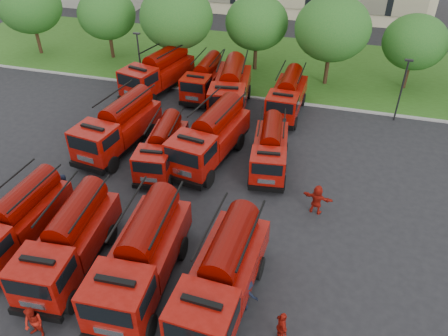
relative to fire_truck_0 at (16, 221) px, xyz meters
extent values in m
plane|color=black|center=(8.13, 2.71, -1.62)|extent=(140.00, 140.00, 0.00)
cube|color=#264C14|center=(8.13, 28.71, -1.56)|extent=(70.00, 16.00, 0.12)
cube|color=gray|center=(8.13, 20.61, -1.55)|extent=(70.00, 0.30, 0.14)
cylinder|color=#382314|center=(-15.87, 24.71, -0.30)|extent=(0.36, 0.36, 2.62)
ellipsoid|color=#164F19|center=(-15.87, 24.71, 3.41)|extent=(6.30, 6.30, 5.36)
cylinder|color=#382314|center=(-7.87, 25.71, -0.43)|extent=(0.36, 0.36, 2.38)
ellipsoid|color=#164F19|center=(-7.87, 25.71, 2.94)|extent=(5.71, 5.71, 4.86)
cylinder|color=#382314|center=(0.13, 24.21, -0.22)|extent=(0.36, 0.36, 2.80)
ellipsoid|color=#164F19|center=(0.13, 24.21, 3.74)|extent=(6.72, 6.72, 5.71)
cylinder|color=#382314|center=(7.13, 26.71, -0.39)|extent=(0.36, 0.36, 2.45)
ellipsoid|color=#164F19|center=(7.13, 26.71, 3.07)|extent=(5.88, 5.88, 5.00)
cylinder|color=#382314|center=(14.13, 25.21, -0.25)|extent=(0.36, 0.36, 2.73)
ellipsoid|color=#164F19|center=(14.13, 25.21, 3.61)|extent=(6.55, 6.55, 5.57)
cylinder|color=#382314|center=(21.13, 26.21, -0.48)|extent=(0.36, 0.36, 2.27)
ellipsoid|color=#164F19|center=(21.13, 26.21, 2.74)|extent=(5.46, 5.46, 4.64)
cylinder|color=black|center=(-1.87, 19.91, 0.88)|extent=(0.14, 0.14, 5.00)
cube|color=black|center=(-1.87, 19.91, 3.43)|extent=(0.60, 0.25, 0.12)
cylinder|color=black|center=(20.13, 19.91, 0.88)|extent=(0.14, 0.14, 5.00)
cube|color=black|center=(20.13, 19.91, 3.43)|extent=(0.60, 0.25, 0.12)
cube|color=black|center=(0.00, 0.01, -0.98)|extent=(2.56, 6.98, 0.30)
cube|color=maroon|center=(0.05, 1.09, -0.19)|extent=(2.60, 4.63, 1.28)
cylinder|color=#4E0300|center=(0.05, 1.09, 0.86)|extent=(1.65, 4.20, 1.48)
cylinder|color=black|center=(1.02, -2.60, -1.08)|extent=(0.39, 1.10, 1.08)
cylinder|color=black|center=(-1.06, 1.83, -1.08)|extent=(0.39, 1.10, 1.08)
cylinder|color=black|center=(1.21, 1.73, -1.08)|extent=(0.39, 1.10, 1.08)
cube|color=black|center=(3.57, -0.57, -0.95)|extent=(2.92, 7.36, 0.31)
cube|color=black|center=(3.86, -4.22, -1.00)|extent=(2.58, 0.46, 0.36)
cube|color=maroon|center=(3.77, -3.04, 0.21)|extent=(2.69, 2.45, 2.01)
cube|color=black|center=(3.86, -4.18, 0.67)|extent=(2.16, 0.22, 0.87)
cube|color=maroon|center=(3.49, 0.55, -0.13)|extent=(2.88, 4.91, 1.34)
cylinder|color=#4E0300|center=(3.49, 0.55, 0.97)|extent=(1.87, 4.43, 1.54)
cylinder|color=black|center=(2.60, -3.33, -1.05)|extent=(0.45, 1.16, 1.13)
cylinder|color=black|center=(4.96, -3.15, -1.05)|extent=(0.45, 1.16, 1.13)
cylinder|color=black|center=(2.25, 1.18, -1.05)|extent=(0.45, 1.16, 1.13)
cylinder|color=black|center=(4.61, 1.36, -1.05)|extent=(0.45, 1.16, 1.13)
cube|color=black|center=(7.58, -0.65, -0.89)|extent=(2.98, 7.91, 0.33)
cube|color=maroon|center=(7.73, -3.31, 0.35)|extent=(2.85, 2.59, 2.17)
cube|color=black|center=(7.80, -4.55, 0.85)|extent=(2.33, 0.18, 0.94)
cube|color=maroon|center=(7.52, 0.57, -0.01)|extent=(3.00, 5.25, 1.44)
cylinder|color=#4E0300|center=(7.52, 0.57, 1.17)|extent=(1.92, 4.75, 1.67)
cylinder|color=black|center=(6.47, -3.60, -1.01)|extent=(0.46, 1.24, 1.22)
cylinder|color=black|center=(9.02, -3.46, -1.01)|extent=(0.46, 1.24, 1.22)
cylinder|color=black|center=(6.20, 1.28, -1.01)|extent=(0.46, 1.24, 1.22)
cylinder|color=black|center=(8.75, 1.42, -1.01)|extent=(0.46, 1.24, 1.22)
cube|color=black|center=(11.61, -0.69, -0.91)|extent=(2.85, 7.68, 0.32)
cube|color=maroon|center=(11.48, -3.28, 0.30)|extent=(2.76, 2.50, 2.11)
cube|color=maroon|center=(11.66, 0.50, -0.05)|extent=(2.89, 5.10, 1.41)
cylinder|color=#4E0300|center=(11.66, 0.50, 1.10)|extent=(1.84, 4.62, 1.62)
cylinder|color=black|center=(10.23, -3.44, -1.02)|extent=(0.44, 1.21, 1.19)
cylinder|color=black|center=(10.46, 1.32, -1.02)|extent=(0.44, 1.21, 1.19)
cylinder|color=black|center=(12.94, 1.20, -1.02)|extent=(0.44, 1.21, 1.19)
cube|color=black|center=(0.80, 10.30, -0.91)|extent=(3.54, 7.85, 0.32)
cube|color=black|center=(0.26, 6.50, -0.97)|extent=(2.72, 0.65, 0.38)
cube|color=maroon|center=(0.43, 7.73, 0.30)|extent=(2.96, 2.73, 2.11)
cube|color=black|center=(0.26, 6.53, 0.79)|extent=(2.26, 0.38, 0.92)
cube|color=maroon|center=(0.97, 11.48, -0.05)|extent=(3.33, 5.30, 1.41)
cylinder|color=#4E0300|center=(0.97, 11.48, 1.10)|extent=(2.25, 4.73, 1.62)
cylinder|color=black|center=(-0.83, 7.69, -1.02)|extent=(0.54, 1.23, 1.19)
cylinder|color=black|center=(1.63, 7.34, -1.02)|extent=(0.54, 1.23, 1.19)
cylinder|color=black|center=(-0.16, 12.41, -1.02)|extent=(0.54, 1.23, 1.19)
cylinder|color=black|center=(2.31, 12.06, -1.02)|extent=(0.54, 1.23, 1.19)
cube|color=black|center=(4.64, 8.99, -1.04)|extent=(2.73, 6.44, 0.27)
cube|color=black|center=(4.99, 5.84, -1.08)|extent=(2.24, 0.47, 0.31)
cube|color=maroon|center=(4.88, 6.86, -0.03)|extent=(2.39, 2.19, 1.74)
cube|color=black|center=(4.99, 5.87, 0.37)|extent=(1.87, 0.25, 0.76)
cube|color=maroon|center=(4.53, 9.97, -0.32)|extent=(2.63, 4.32, 1.16)
cylinder|color=#4E0300|center=(4.53, 9.97, 0.63)|extent=(1.74, 3.88, 1.34)
cylinder|color=black|center=(3.88, 6.57, -1.13)|extent=(0.42, 1.01, 0.98)
cylinder|color=black|center=(5.92, 6.80, -1.13)|extent=(0.42, 1.01, 0.98)
cylinder|color=black|center=(3.44, 10.48, -1.13)|extent=(0.42, 1.01, 0.98)
cylinder|color=black|center=(5.49, 10.70, -1.13)|extent=(0.42, 1.01, 0.98)
cube|color=black|center=(7.52, 10.63, -0.90)|extent=(3.81, 8.08, 0.33)
cube|color=black|center=(6.87, 6.74, -0.95)|extent=(2.78, 0.74, 0.39)
cube|color=maroon|center=(7.08, 8.00, 0.35)|extent=(3.09, 2.86, 2.16)
cube|color=black|center=(6.87, 6.78, 0.85)|extent=(2.31, 0.44, 0.94)
cube|color=maroon|center=(7.72, 11.83, -0.01)|extent=(3.53, 5.48, 1.44)
cylinder|color=#4E0300|center=(7.72, 11.83, 1.17)|extent=(2.42, 4.87, 1.66)
cylinder|color=black|center=(5.78, 8.00, -1.01)|extent=(0.59, 1.27, 1.22)
cylinder|color=black|center=(8.30, 7.57, -1.01)|extent=(0.59, 1.27, 1.22)
cylinder|color=black|center=(6.60, 12.81, -1.01)|extent=(0.59, 1.27, 1.22)
cylinder|color=black|center=(9.11, 12.38, -1.01)|extent=(0.59, 1.27, 1.22)
cube|color=black|center=(11.64, 10.78, -1.04)|extent=(2.81, 6.46, 0.27)
cube|color=black|center=(12.03, 7.63, -1.08)|extent=(2.24, 0.50, 0.31)
cube|color=maroon|center=(11.90, 8.65, -0.03)|extent=(2.42, 2.22, 1.74)
cube|color=black|center=(12.03, 7.66, 0.37)|extent=(1.87, 0.28, 0.76)
cube|color=maroon|center=(11.51, 11.75, -0.32)|extent=(2.68, 4.35, 1.16)
cylinder|color=#4E0300|center=(11.51, 11.75, 0.63)|extent=(1.80, 3.89, 1.34)
cylinder|color=black|center=(10.91, 8.35, -1.13)|extent=(0.43, 1.01, 0.98)
cylinder|color=black|center=(12.94, 8.60, -1.13)|extent=(0.43, 1.01, 0.98)
cylinder|color=black|center=(10.42, 12.25, -1.13)|extent=(0.43, 1.01, 0.98)
cylinder|color=black|center=(12.46, 12.50, -1.13)|extent=(0.43, 1.01, 0.98)
cube|color=black|center=(-0.11, 19.75, -0.90)|extent=(4.37, 8.07, 0.33)
cube|color=black|center=(-1.08, 15.98, -0.96)|extent=(2.73, 0.95, 0.38)
cube|color=maroon|center=(-0.77, 17.20, 0.33)|extent=(3.21, 3.01, 2.14)
cube|color=black|center=(-1.07, 16.01, 0.83)|extent=(2.25, 0.63, 0.93)
cube|color=maroon|center=(0.20, 20.92, -0.03)|extent=(3.87, 5.56, 1.43)
cylinder|color=#4E0300|center=(0.20, 20.92, 1.14)|extent=(2.75, 4.88, 1.65)
cylinder|color=black|center=(-2.04, 17.31, -1.01)|extent=(0.67, 1.27, 1.21)
cylinder|color=black|center=(0.40, 16.67, -1.01)|extent=(0.67, 1.27, 1.21)
cylinder|color=black|center=(-0.84, 21.98, -1.01)|extent=(0.67, 1.27, 1.21)
cylinder|color=black|center=(1.61, 21.35, -1.01)|extent=(0.67, 1.27, 1.21)
cube|color=black|center=(3.99, 20.29, -1.02)|extent=(2.24, 6.50, 0.28)
cube|color=black|center=(3.93, 17.01, -1.06)|extent=(2.31, 0.27, 0.32)
cube|color=maroon|center=(3.95, 18.07, 0.02)|extent=(2.30, 2.07, 1.80)
cube|color=black|center=(3.93, 17.04, 0.44)|extent=(1.94, 0.08, 0.78)
cube|color=maroon|center=(4.00, 21.30, -0.28)|extent=(2.34, 4.28, 1.20)
cylinder|color=#4E0300|center=(4.00, 21.30, 0.70)|extent=(1.45, 3.90, 1.38)
cylinder|color=black|center=(2.88, 17.90, -1.11)|extent=(0.34, 1.02, 1.02)
cylinder|color=black|center=(5.01, 17.87, -1.11)|extent=(0.34, 1.02, 1.02)
cylinder|color=black|center=(2.95, 21.96, -1.11)|extent=(0.34, 1.02, 1.02)
cylinder|color=black|center=(5.08, 21.93, -1.11)|extent=(0.34, 1.02, 1.02)
cube|color=black|center=(6.91, 18.30, -0.89)|extent=(3.63, 8.07, 0.33)
cube|color=black|center=(7.47, 14.39, -0.95)|extent=(2.79, 0.67, 0.39)
cube|color=maroon|center=(7.29, 15.65, 0.36)|extent=(3.04, 2.81, 2.17)
cube|color=black|center=(7.46, 14.42, 0.86)|extent=(2.32, 0.38, 0.95)
cube|color=maroon|center=(6.74, 19.51, 0.00)|extent=(3.42, 5.45, 1.45)
cylinder|color=#4E0300|center=(6.74, 19.51, 1.18)|extent=(2.31, 4.86, 1.67)
cylinder|color=black|center=(6.05, 15.25, -1.01)|extent=(0.56, 1.27, 1.22)
cylinder|color=black|center=(8.58, 15.61, -1.01)|extent=(0.56, 1.27, 1.22)
cylinder|color=black|center=(5.36, 20.10, -1.01)|extent=(0.56, 1.27, 1.22)
cylinder|color=black|center=(7.89, 20.46, -1.01)|extent=(0.56, 1.27, 1.22)
cube|color=black|center=(11.52, 18.79, -0.99)|extent=(2.37, 6.78, 0.29)
cube|color=black|center=(11.44, 15.38, -1.04)|extent=(2.41, 0.30, 0.34)
cube|color=maroon|center=(11.47, 16.49, 0.09)|extent=(2.40, 2.17, 1.87)
cube|color=black|center=(11.44, 15.41, 0.52)|extent=(2.02, 0.10, 0.82)
cube|color=maroon|center=(11.55, 19.85, -0.22)|extent=(2.46, 4.47, 1.25)
cylinder|color=#4E0300|center=(11.55, 19.85, 0.80)|extent=(1.54, 4.07, 1.44)
cylinder|color=black|center=(10.36, 16.32, -1.09)|extent=(0.36, 1.06, 1.06)
cylinder|color=black|center=(12.57, 16.27, -1.09)|extent=(0.36, 1.06, 1.06)
cylinder|color=black|center=(10.46, 20.55, -1.09)|extent=(0.36, 1.06, 1.06)
cylinder|color=black|center=(12.67, 20.50, -1.09)|extent=(0.36, 1.06, 1.06)
imported|color=maroon|center=(4.26, -4.80, -1.62)|extent=(0.97, 0.63, 1.87)
imported|color=black|center=(12.72, -0.82, -1.62)|extent=(1.26, 0.68, 1.91)
imported|color=black|center=(0.10, 4.15, -1.62)|extent=(0.96, 0.97, 1.69)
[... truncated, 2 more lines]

